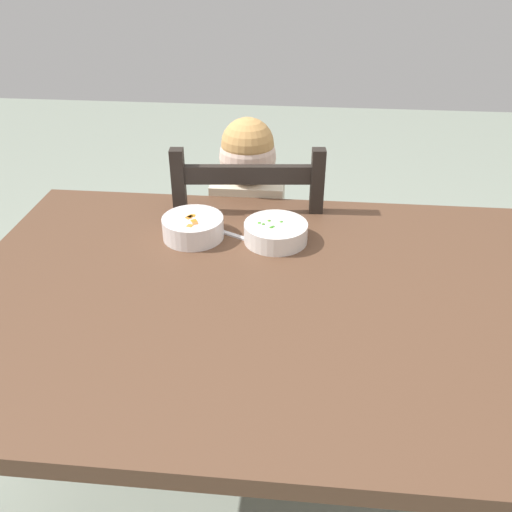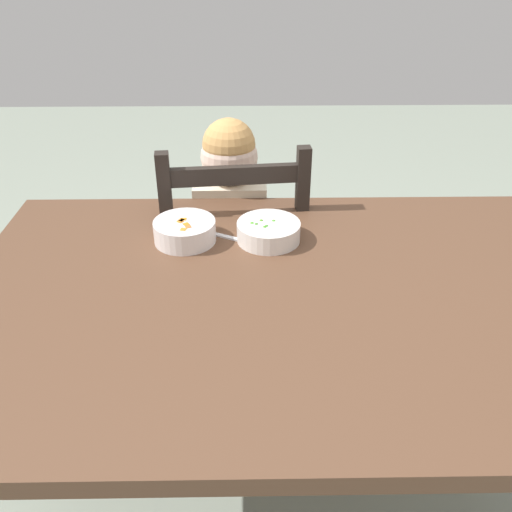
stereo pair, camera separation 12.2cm
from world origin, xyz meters
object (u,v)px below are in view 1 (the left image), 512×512
(dining_table, at_px, (284,326))
(dining_chair, at_px, (249,271))
(spoon, at_px, (223,231))
(bowl_of_carrots, at_px, (193,227))
(bowl_of_peas, at_px, (276,232))
(child_figure, at_px, (247,223))

(dining_table, height_order, dining_chair, dining_chair)
(spoon, bearing_deg, bowl_of_carrots, -157.72)
(dining_chair, relative_size, bowl_of_peas, 5.73)
(dining_chair, height_order, bowl_of_carrots, dining_chair)
(dining_chair, xyz_separation_m, spoon, (-0.04, -0.27, 0.30))
(bowl_of_peas, distance_m, spoon, 0.15)
(dining_table, height_order, bowl_of_peas, bowl_of_peas)
(child_figure, xyz_separation_m, spoon, (-0.03, -0.26, 0.11))
(dining_chair, bearing_deg, spoon, -98.21)
(dining_chair, bearing_deg, child_figure, -125.09)
(dining_chair, distance_m, bowl_of_carrots, 0.45)
(dining_table, distance_m, child_figure, 0.54)
(dining_chair, xyz_separation_m, child_figure, (-0.00, -0.01, 0.18))
(dining_table, bearing_deg, child_figure, 105.35)
(dining_chair, relative_size, spoon, 7.05)
(dining_chair, height_order, bowl_of_peas, dining_chair)
(child_figure, height_order, bowl_of_carrots, child_figure)
(dining_table, relative_size, spoon, 11.24)
(dining_chair, bearing_deg, dining_table, -75.34)
(child_figure, bearing_deg, spoon, -97.38)
(dining_chair, bearing_deg, bowl_of_carrots, -110.37)
(bowl_of_peas, xyz_separation_m, bowl_of_carrots, (-0.21, -0.00, 0.00))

